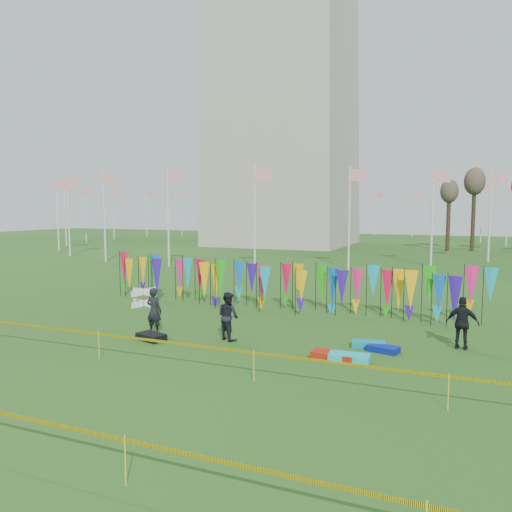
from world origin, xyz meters
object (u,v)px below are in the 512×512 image
at_px(person_mid, 228,316).
at_px(person_right, 463,323).
at_px(box_kite, 144,298).
at_px(kite_bag_blue, 383,349).
at_px(person_left, 154,311).
at_px(kite_bag_turquoise, 349,358).
at_px(kite_bag_black, 151,337).
at_px(kite_bag_teal, 368,344).
at_px(kite_bag_red, 333,356).

height_order(person_mid, person_right, person_right).
distance_m(box_kite, kite_bag_blue, 12.39).
bearing_deg(person_left, person_right, -166.00).
distance_m(kite_bag_turquoise, kite_bag_black, 7.18).
height_order(box_kite, kite_bag_turquoise, box_kite).
bearing_deg(kite_bag_blue, kite_bag_teal, 146.29).
bearing_deg(box_kite, person_left, -50.45).
bearing_deg(kite_bag_teal, kite_bag_red, -112.25).
xyz_separation_m(person_right, kite_bag_red, (-3.72, -2.87, -0.77)).
relative_size(person_right, kite_bag_teal, 1.59).
distance_m(person_left, person_right, 11.07).
bearing_deg(kite_bag_turquoise, person_mid, 168.93).
xyz_separation_m(person_left, kite_bag_blue, (8.43, 0.90, -0.78)).
distance_m(person_left, kite_bag_blue, 8.51).
xyz_separation_m(person_right, kite_bag_teal, (-2.96, -1.00, -0.79)).
bearing_deg(kite_bag_blue, kite_bag_turquoise, -118.20).
height_order(kite_bag_turquoise, kite_bag_teal, kite_bag_turquoise).
relative_size(kite_bag_black, kite_bag_teal, 0.94).
bearing_deg(person_left, kite_bag_turquoise, 177.58).
relative_size(kite_bag_turquoise, kite_bag_black, 1.17).
distance_m(box_kite, kite_bag_turquoise, 12.14).
distance_m(person_right, kite_bag_black, 10.87).
distance_m(person_right, kite_bag_turquoise, 4.38).
distance_m(kite_bag_black, kite_bag_teal, 7.72).
xyz_separation_m(box_kite, kite_bag_red, (10.61, -4.83, -0.32)).
relative_size(box_kite, person_left, 0.50).
bearing_deg(kite_bag_teal, box_kite, 165.37).
xyz_separation_m(kite_bag_turquoise, kite_bag_teal, (0.25, 1.88, -0.02)).
height_order(person_right, kite_bag_turquoise, person_right).
xyz_separation_m(person_mid, kite_bag_black, (-2.54, -1.16, -0.75)).
height_order(box_kite, kite_bag_teal, box_kite).
relative_size(person_right, kite_bag_red, 1.33).
bearing_deg(person_left, kite_bag_red, 177.35).
distance_m(person_mid, kite_bag_red, 4.29).
bearing_deg(kite_bag_red, kite_bag_black, -177.75).
xyz_separation_m(person_left, kite_bag_red, (7.11, -0.60, -0.76)).
height_order(person_right, kite_bag_red, person_right).
xyz_separation_m(person_left, person_right, (10.83, 2.27, 0.01)).
relative_size(kite_bag_red, kite_bag_teal, 1.20).
bearing_deg(person_mid, person_left, 31.59).
xyz_separation_m(person_left, kite_bag_black, (0.45, -0.86, -0.76)).
xyz_separation_m(kite_bag_red, kite_bag_teal, (0.76, 1.87, -0.02)).
bearing_deg(kite_bag_blue, kite_bag_red, -131.40).
distance_m(kite_bag_turquoise, kite_bag_red, 0.51).
height_order(kite_bag_turquoise, kite_bag_red, kite_bag_turquoise).
relative_size(box_kite, kite_bag_red, 0.65).
bearing_deg(kite_bag_teal, person_right, 18.75).
bearing_deg(kite_bag_turquoise, kite_bag_teal, 82.32).
height_order(person_mid, kite_bag_blue, person_mid).
height_order(kite_bag_red, kite_bag_black, kite_bag_red).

